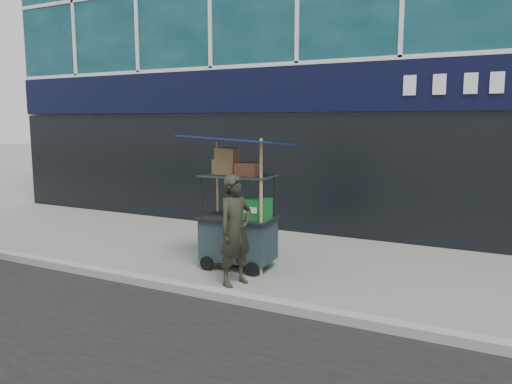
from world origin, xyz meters
The scene contains 4 objects.
ground centered at (0.00, 0.00, 0.00)m, with size 80.00×80.00×0.00m, color gray.
curb centered at (0.00, -0.20, 0.06)m, with size 80.00×0.18×0.12m, color gray.
vendor_cart centered at (0.21, 1.15, 0.73)m, with size 1.61×1.19×2.07m.
vendor_man centered at (0.55, 0.43, 0.77)m, with size 0.56×0.37×1.55m, color black.
Camera 1 is at (3.91, -5.45, 2.28)m, focal length 35.00 mm.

